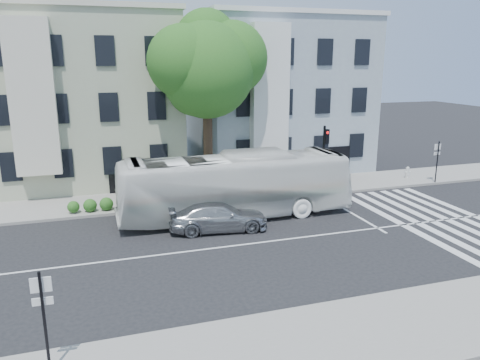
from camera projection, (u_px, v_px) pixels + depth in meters
name	position (u px, v px, depth m)	size (l,w,h in m)	color
ground	(254.00, 243.00, 21.28)	(120.00, 120.00, 0.00)	black
sidewalk_far	(211.00, 195.00, 28.64)	(80.00, 4.00, 0.15)	gray
sidewalk_near	(344.00, 339.00, 13.89)	(80.00, 4.00, 0.15)	gray
building_left	(84.00, 99.00, 31.67)	(12.00, 10.00, 11.00)	#A8B093
building_right	(276.00, 95.00, 35.81)	(12.00, 10.00, 11.00)	#8B96A6
street_tree	(207.00, 65.00, 27.40)	(7.30, 5.90, 11.10)	#2D2116
bus	(235.00, 185.00, 24.49)	(12.32, 2.88, 3.43)	white
sedan	(218.00, 216.00, 22.80)	(4.82, 1.96, 1.40)	#A6A8AD
hedge	(154.00, 200.00, 26.17)	(8.50, 0.84, 0.70)	#1F561B
traffic_signal	(324.00, 151.00, 28.00)	(0.44, 0.53, 4.31)	black
fire_hydrant	(407.00, 172.00, 32.40)	(0.44, 0.26, 0.79)	silver
near_sign_pole	(43.00, 310.00, 11.86)	(0.52, 0.17, 2.87)	black
far_sign_pole	(437.00, 157.00, 30.91)	(0.50, 0.17, 2.77)	black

